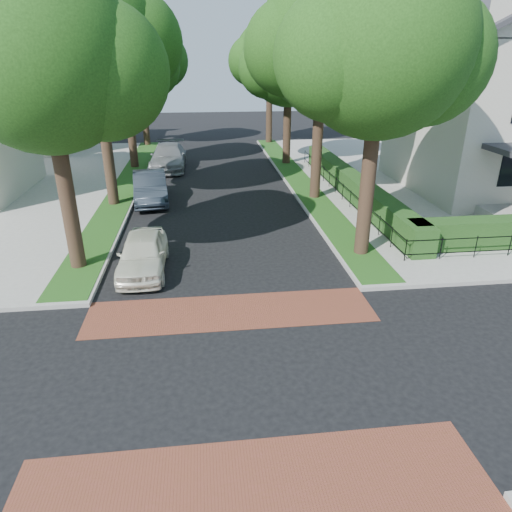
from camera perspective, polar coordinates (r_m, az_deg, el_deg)
The scene contains 20 objects.
ground at distance 11.90m, azimuth -2.05°, elevation -14.79°, with size 120.00×120.00×0.00m, color black.
sidewalk_ne at distance 35.52m, azimuth 28.47°, elevation 8.95°, with size 30.00×30.00×0.15m, color gray.
crosswalk_far at distance 14.53m, azimuth -3.12°, elevation -6.94°, with size 9.00×2.20×0.01m, color brown.
crosswalk_near at distance 9.61m, azimuth -0.24°, elevation -26.66°, with size 9.00×2.20×0.01m, color brown.
grass_strip_ne at distance 29.93m, azimuth 5.28°, elevation 9.58°, with size 1.60×29.80×0.02m, color #174614.
grass_strip_nw at distance 29.68m, azimuth -15.85°, elevation 8.67°, with size 1.60×29.80×0.02m, color #174614.
tree_right_near at distance 17.69m, azimuth 15.42°, elevation 23.65°, with size 7.75×6.67×10.66m.
tree_right_mid at distance 25.34m, azimuth 8.43°, elevation 24.78°, with size 8.25×7.09×11.22m.
tree_right_far at distance 34.10m, azimuth 4.21°, elevation 22.79°, with size 7.25×6.23×9.74m.
tree_right_back at distance 42.99m, azimuth 1.83°, elevation 23.49°, with size 7.50×6.45×10.20m.
tree_left_near at distance 17.18m, azimuth -24.43°, elevation 21.31°, with size 7.50×6.45×10.20m.
tree_left_mid at distance 25.00m, azimuth -19.41°, elevation 24.65°, with size 8.00×6.88×11.48m.
tree_left_far at distance 33.84m, azimuth -15.98°, elevation 22.38°, with size 7.00×6.02×9.86m.
tree_left_back at distance 42.79m, azimuth -14.21°, elevation 23.05°, with size 7.75×6.66×10.44m.
hedge_main_road at distance 26.55m, azimuth 12.05°, elevation 8.65°, with size 1.00×18.00×1.20m, color #173B14.
fence_main_road at distance 26.34m, azimuth 10.35°, elevation 8.34°, with size 0.06×18.00×0.90m, color black, non-canonical shape.
house_left_far at distance 43.93m, azimuth -27.90°, elevation 18.05°, with size 10.00×9.00×10.14m.
parked_car_front at distance 17.38m, azimuth -13.96°, elevation 0.33°, with size 1.70×4.22×1.44m, color silver.
parked_car_middle at distance 25.97m, azimuth -13.10°, elevation 8.37°, with size 1.72×4.94×1.63m, color #222A34.
parked_car_rear at distance 33.75m, azimuth -10.88°, elevation 12.08°, with size 2.38×5.85×1.70m, color gray.
Camera 1 is at (-0.68, -9.29, 7.40)m, focal length 32.00 mm.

